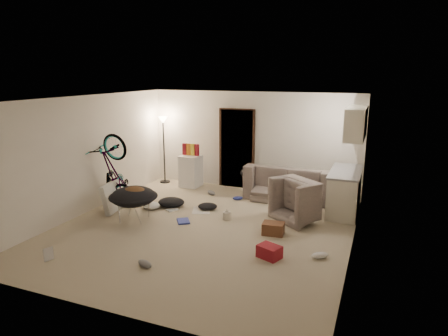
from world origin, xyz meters
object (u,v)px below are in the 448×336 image
at_px(bicycle, 115,189).
at_px(juicer, 227,215).
at_px(floor_lamp, 163,135).
at_px(sofa, 289,187).
at_px(saucer_chair, 134,201).
at_px(armchair, 306,203).
at_px(drink_case_b, 269,252).
at_px(kitchen_counter, 345,192).
at_px(drink_case_a, 273,229).
at_px(tv_box, 115,195).
at_px(mini_fridge, 191,171).

height_order(bicycle, juicer, bicycle).
bearing_deg(floor_lamp, sofa, -3.26).
relative_size(sofa, saucer_chair, 2.08).
bearing_deg(saucer_chair, armchair, 23.62).
height_order(floor_lamp, juicer, floor_lamp).
bearing_deg(sofa, drink_case_b, 97.09).
distance_m(sofa, drink_case_b, 3.24).
xyz_separation_m(kitchen_counter, drink_case_a, (-1.10, -1.79, -0.33)).
bearing_deg(tv_box, drink_case_a, -12.41).
relative_size(floor_lamp, bicycle, 1.04).
bearing_deg(saucer_chair, drink_case_b, -11.69).
bearing_deg(sofa, bicycle, 31.62).
relative_size(kitchen_counter, bicycle, 0.86).
bearing_deg(saucer_chair, floor_lamp, 107.65).
distance_m(drink_case_a, juicer, 1.16).
xyz_separation_m(mini_fridge, drink_case_a, (2.88, -2.34, -0.30)).
bearing_deg(tv_box, bicycle, 78.76).
height_order(kitchen_counter, mini_fridge, kitchen_counter).
distance_m(sofa, armchair, 1.32).
bearing_deg(drink_case_b, sofa, 119.06).
distance_m(bicycle, drink_case_b, 3.99).
bearing_deg(kitchen_counter, sofa, 161.16).
bearing_deg(saucer_chair, bicycle, 149.73).
bearing_deg(mini_fridge, sofa, 0.67).
relative_size(kitchen_counter, tv_box, 1.56).
distance_m(sofa, drink_case_a, 2.26).
xyz_separation_m(floor_lamp, saucer_chair, (0.89, -2.78, -0.89)).
distance_m(saucer_chair, drink_case_a, 2.88).
bearing_deg(mini_fridge, bicycle, -105.83).
bearing_deg(tv_box, kitchen_counter, 8.69).
relative_size(sofa, juicer, 8.72).
distance_m(mini_fridge, juicer, 2.67).
bearing_deg(bicycle, floor_lamp, 6.07).
xyz_separation_m(kitchen_counter, armchair, (-0.69, -0.71, -0.12)).
distance_m(tv_box, juicer, 2.57).
distance_m(sofa, saucer_chair, 3.68).
height_order(floor_lamp, armchair, floor_lamp).
bearing_deg(mini_fridge, tv_box, -105.50).
distance_m(kitchen_counter, drink_case_a, 2.13).
bearing_deg(bicycle, kitchen_counter, -66.91).
bearing_deg(juicer, mini_fridge, 132.54).
xyz_separation_m(armchair, saucer_chair, (-3.26, -1.43, 0.10)).
distance_m(saucer_chair, juicer, 1.93).
xyz_separation_m(floor_lamp, mini_fridge, (0.85, -0.10, -0.89)).
height_order(armchair, saucer_chair, saucer_chair).
bearing_deg(juicer, tv_box, -172.95).
bearing_deg(mini_fridge, armchair, -18.05).
distance_m(floor_lamp, mini_fridge, 1.23).
relative_size(saucer_chair, tv_box, 1.03).
bearing_deg(mini_fridge, drink_case_a, -36.25).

